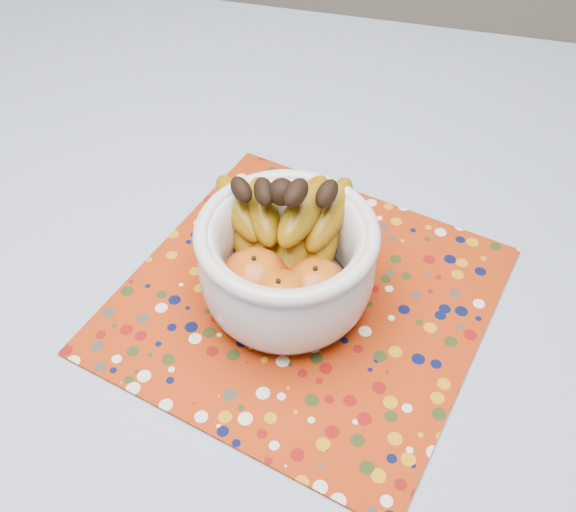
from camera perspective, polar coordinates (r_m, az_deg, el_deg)
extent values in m
cube|color=brown|center=(0.82, -6.20, -3.30)|extent=(1.20, 1.20, 0.04)
cylinder|color=brown|center=(1.60, -17.25, 6.04)|extent=(0.06, 0.06, 0.71)
cylinder|color=brown|center=(1.46, 22.37, -0.79)|extent=(0.06, 0.06, 0.71)
cube|color=slate|center=(0.80, -6.34, -2.16)|extent=(1.32, 1.32, 0.01)
cube|color=#932608|center=(0.77, 1.41, -3.67)|extent=(0.47, 0.47, 0.00)
cylinder|color=silver|center=(0.76, -0.09, -3.47)|extent=(0.10, 0.10, 0.01)
cylinder|color=silver|center=(0.75, -0.09, -3.00)|extent=(0.14, 0.14, 0.01)
torus|color=silver|center=(0.68, -0.10, 2.00)|extent=(0.19, 0.19, 0.02)
ellipsoid|color=maroon|center=(0.71, -2.81, -2.12)|extent=(0.08, 0.08, 0.07)
ellipsoid|color=maroon|center=(0.71, 2.25, -2.86)|extent=(0.07, 0.07, 0.06)
ellipsoid|color=maroon|center=(0.69, -0.79, -3.99)|extent=(0.07, 0.07, 0.07)
sphere|color=black|center=(0.69, -0.53, 5.45)|extent=(0.03, 0.03, 0.03)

